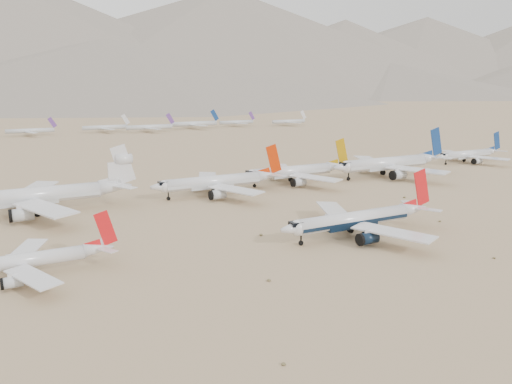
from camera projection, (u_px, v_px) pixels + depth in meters
ground at (381, 234)px, 138.98m from camera, size 7000.00×7000.00×0.00m
main_airliner at (360, 219)px, 137.24m from camera, size 48.14×47.02×16.99m
second_airliner at (28, 260)px, 108.23m from camera, size 36.37×35.54×12.89m
row2_navy_widebody at (390, 163)px, 224.43m from camera, size 59.14×57.83×21.04m
row2_gold_tail at (296, 171)px, 209.27m from camera, size 49.99×48.89×17.80m
row2_orange_tail at (219, 182)px, 187.03m from camera, size 50.32×49.22×17.95m
row2_white_trijet at (40, 195)px, 160.24m from camera, size 59.37×58.03×21.04m
row2_blue_far at (470, 154)px, 263.36m from camera, size 43.96×42.98×15.62m
distant_storage_row at (69, 129)px, 403.94m from camera, size 465.43×58.04×14.91m
mountain_range at (44, 34)px, 1557.74m from camera, size 7354.00×3024.00×470.00m
foothills at (254, 73)px, 1315.10m from camera, size 4637.50×1395.00×155.00m
desert_scrub at (475, 265)px, 114.62m from camera, size 261.14×121.67×0.63m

